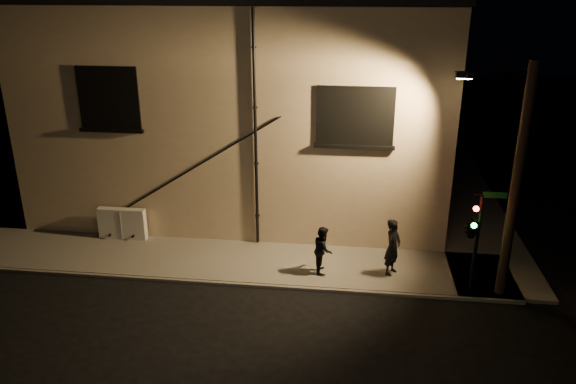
# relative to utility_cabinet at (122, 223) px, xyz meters

# --- Properties ---
(ground) EXTENTS (90.00, 90.00, 0.00)m
(ground) POSITION_rel_utility_cabinet_xyz_m (6.91, -2.70, -0.72)
(ground) COLOR black
(sidewalk) EXTENTS (21.00, 16.00, 0.12)m
(sidewalk) POSITION_rel_utility_cabinet_xyz_m (8.13, 1.69, -0.66)
(sidewalk) COLOR slate
(sidewalk) RESTS_ON ground
(building) EXTENTS (16.20, 12.23, 8.80)m
(building) POSITION_rel_utility_cabinet_xyz_m (3.91, 6.29, 3.69)
(building) COLOR beige
(building) RESTS_ON ground
(utility_cabinet) EXTENTS (1.81, 0.30, 1.19)m
(utility_cabinet) POSITION_rel_utility_cabinet_xyz_m (0.00, 0.00, 0.00)
(utility_cabinet) COLOR silver
(utility_cabinet) RESTS_ON sidewalk
(pedestrian_a) EXTENTS (0.75, 0.84, 1.93)m
(pedestrian_a) POSITION_rel_utility_cabinet_xyz_m (9.91, -1.52, 0.37)
(pedestrian_a) COLOR black
(pedestrian_a) RESTS_ON sidewalk
(pedestrian_b) EXTENTS (0.67, 0.83, 1.61)m
(pedestrian_b) POSITION_rel_utility_cabinet_xyz_m (7.64, -1.66, 0.21)
(pedestrian_b) COLOR black
(pedestrian_b) RESTS_ON sidewalk
(traffic_signal) EXTENTS (1.15, 1.94, 3.35)m
(traffic_signal) POSITION_rel_utility_cabinet_xyz_m (12.11, -2.51, 1.65)
(traffic_signal) COLOR black
(traffic_signal) RESTS_ON sidewalk
(streetlamp_pole) EXTENTS (2.03, 1.39, 7.28)m
(streetlamp_pole) POSITION_rel_utility_cabinet_xyz_m (13.14, -2.28, 3.14)
(streetlamp_pole) COLOR black
(streetlamp_pole) RESTS_ON ground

